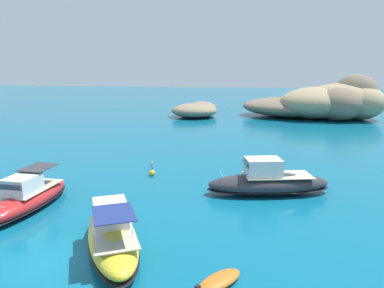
{
  "coord_description": "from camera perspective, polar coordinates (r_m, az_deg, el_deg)",
  "views": [
    {
      "loc": [
        10.81,
        -14.76,
        9.79
      ],
      "look_at": [
        3.7,
        18.06,
        2.82
      ],
      "focal_mm": 33.06,
      "sensor_mm": 36.0,
      "label": 1
    }
  ],
  "objects": [
    {
      "name": "dinghy_tender",
      "position": [
        17.66,
        4.43,
        -21.11
      ],
      "size": [
        2.4,
        2.76,
        0.58
      ],
      "color": "orange",
      "rests_on": "ground"
    },
    {
      "name": "ground_plane",
      "position": [
        20.75,
        -22.07,
        -17.36
      ],
      "size": [
        400.0,
        400.0,
        0.0
      ],
      "primitive_type": "plane",
      "color": "#0C5B7A"
    },
    {
      "name": "motorboat_red",
      "position": [
        28.23,
        -25.0,
        -7.84
      ],
      "size": [
        2.7,
        8.75,
        2.73
      ],
      "color": "red",
      "rests_on": "ground"
    },
    {
      "name": "motorboat_charcoal",
      "position": [
        29.35,
        12.12,
        -6.01
      ],
      "size": [
        10.44,
        5.62,
        2.94
      ],
      "color": "#2D2D33",
      "rests_on": "ground"
    },
    {
      "name": "islet_small",
      "position": [
        77.42,
        0.51,
        5.54
      ],
      "size": [
        12.89,
        15.24,
        3.0
      ],
      "color": "#84755B",
      "rests_on": "ground"
    },
    {
      "name": "motorboat_yellow",
      "position": [
        20.73,
        -12.75,
        -14.05
      ],
      "size": [
        6.74,
        8.97,
        2.77
      ],
      "color": "yellow",
      "rests_on": "ground"
    },
    {
      "name": "channel_buoy",
      "position": [
        33.88,
        -6.45,
        -4.56
      ],
      "size": [
        0.56,
        0.56,
        1.48
      ],
      "color": "yellow",
      "rests_on": "ground"
    },
    {
      "name": "islet_large",
      "position": [
        79.34,
        21.03,
        6.24
      ],
      "size": [
        30.78,
        23.06,
        9.16
      ],
      "color": "#756651",
      "rests_on": "ground"
    }
  ]
}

